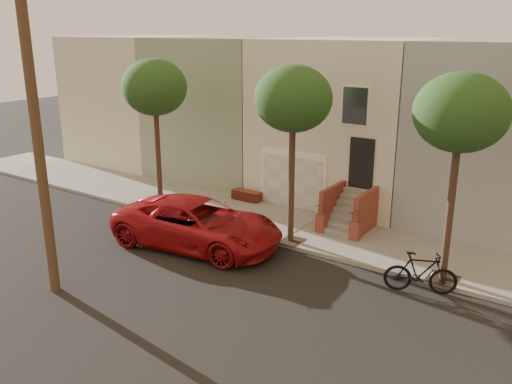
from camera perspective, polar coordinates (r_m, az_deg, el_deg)
The scene contains 9 objects.
ground at distance 17.41m, azimuth -5.95°, elevation -8.88°, with size 90.00×90.00×0.00m, color black.
sidewalk at distance 21.38m, azimuth 3.37°, elevation -3.57°, with size 40.00×3.70×0.15m, color gray.
house_row at distance 25.51m, azimuth 10.41°, elevation 7.85°, with size 33.10×11.70×7.00m.
tree_left at distance 22.41m, azimuth -10.73°, elevation 10.77°, with size 2.70×2.57×6.30m.
tree_mid at distance 18.41m, azimuth 3.96°, elevation 9.73°, with size 2.70×2.57×6.30m.
tree_right at distance 16.34m, azimuth 20.93°, elevation 7.75°, with size 2.70×2.57×6.30m.
utility_pole at distance 9.23m, azimuth 18.91°, elevation 1.13°, with size 23.60×1.22×10.00m.
pickup_truck at distance 19.38m, azimuth -6.25°, elevation -3.35°, with size 2.87×6.23×1.73m, color #A31016.
motorcycle at distance 16.78m, azimuth 17.09°, elevation -8.20°, with size 0.60×2.13×1.28m, color black.
Camera 1 is at (10.30, -11.82, 7.56)m, focal length 37.66 mm.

